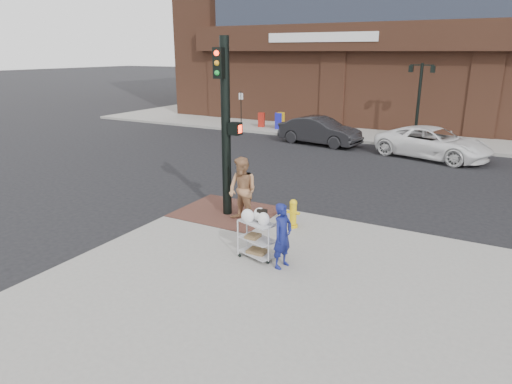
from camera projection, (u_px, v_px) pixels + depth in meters
The scene contains 14 objects.
ground at pixel (227, 230), 12.63m from camera, with size 220.00×220.00×0.00m, color black.
brick_curb_ramp at pixel (227, 212), 13.62m from camera, with size 2.80×2.40×0.01m, color #502B25.
lamp_post at pixel (419, 93), 24.30m from camera, with size 1.32×0.22×4.00m.
parking_sign at pixel (241, 109), 28.73m from camera, with size 0.05×0.05×2.20m, color black.
traffic_signal_pole at pixel (226, 123), 12.66m from camera, with size 0.61×0.51×5.00m.
woman_blue at pixel (283, 236), 9.96m from camera, with size 0.54×0.35×1.48m, color navy.
pedestrian_tan at pixel (242, 190), 12.58m from camera, with size 0.90×0.70×1.85m, color #A1714C.
sedan_dark at pixel (320, 131), 24.08m from camera, with size 1.53×4.39×1.45m, color black.
minivan_white at pixel (433, 143), 20.95m from camera, with size 2.36×5.12×1.42m, color white.
utility_cart at pixel (257, 236), 10.48m from camera, with size 0.96×0.71×1.19m.
fire_hydrant at pixel (293, 213), 12.34m from camera, with size 0.37×0.26×0.79m.
newsbox_red at pixel (261, 120), 28.82m from camera, with size 0.38×0.34×0.89m, color #9E1C12.
newsbox_yellow at pixel (280, 121), 28.18m from camera, with size 0.41×0.37×0.99m, color gold.
newsbox_blue at pixel (278, 121), 28.07m from camera, with size 0.41×0.37×0.98m, color #17199B.
Camera 1 is at (6.40, -9.89, 4.75)m, focal length 32.00 mm.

